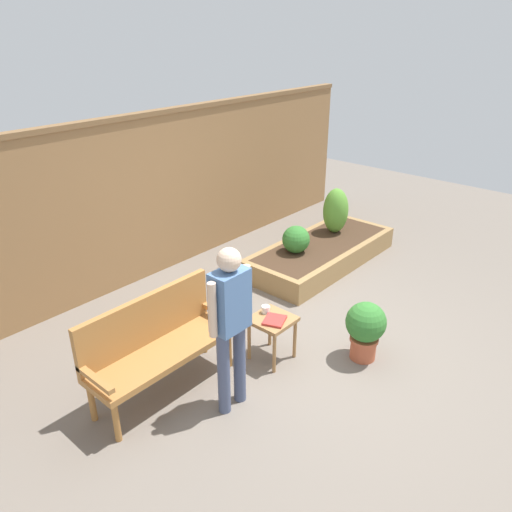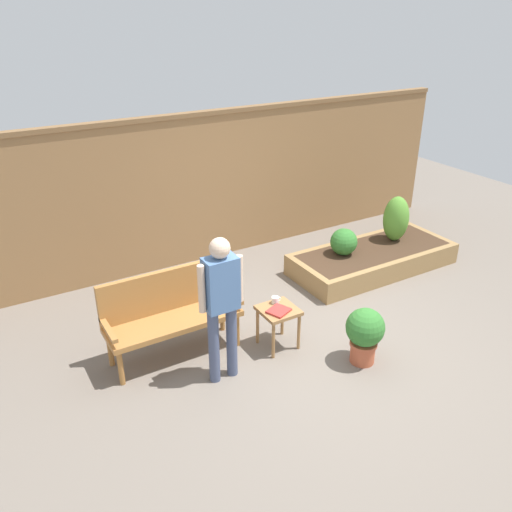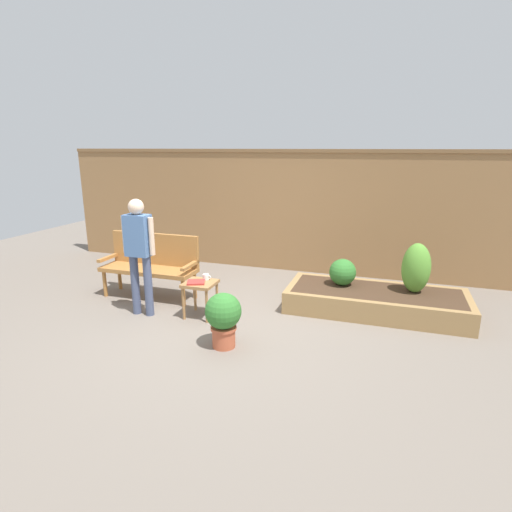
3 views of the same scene
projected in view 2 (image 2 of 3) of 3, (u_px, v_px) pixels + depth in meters
ground_plane at (309, 341)px, 5.98m from camera, size 14.00×14.00×0.00m
fence_back at (205, 187)px, 7.51m from camera, size 8.40×0.14×2.16m
garden_bench at (170, 308)px, 5.59m from camera, size 1.44×0.48×0.94m
side_table at (278, 315)px, 5.74m from camera, size 0.40×0.40×0.48m
cup_on_table at (276, 300)px, 5.79m from camera, size 0.12×0.08×0.08m
book_on_table at (279, 311)px, 5.64m from camera, size 0.28×0.27×0.02m
potted_boxwood at (365, 332)px, 5.49m from camera, size 0.41×0.41×0.64m
raised_planter_bed at (373, 259)px, 7.56m from camera, size 2.40×1.00×0.30m
shrub_near_bench at (344, 242)px, 7.27m from camera, size 0.38×0.38×0.38m
shrub_far_corner at (396, 219)px, 7.64m from camera, size 0.37×0.37×0.67m
person_by_bench at (221, 298)px, 5.01m from camera, size 0.47×0.20×1.56m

